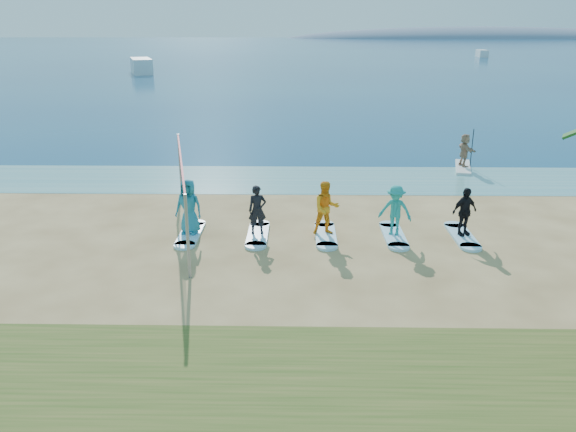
{
  "coord_description": "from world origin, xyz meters",
  "views": [
    {
      "loc": [
        -1.13,
        -14.9,
        6.88
      ],
      "look_at": [
        -1.45,
        2.0,
        1.1
      ],
      "focal_mm": 35.0,
      "sensor_mm": 36.0,
      "label": 1
    }
  ],
  "objects_px": {
    "student_0": "(189,207)",
    "surfboard_2": "(326,235)",
    "surfboard_3": "(394,235)",
    "student_2": "(326,208)",
    "surfboard_0": "(190,234)",
    "boat_offshore_a": "(142,73)",
    "student_3": "(395,210)",
    "paddleboard": "(463,167)",
    "student_1": "(257,210)",
    "student_4": "(465,212)",
    "volleyball_net": "(182,174)",
    "surfboard_1": "(258,234)",
    "paddleboarder": "(465,150)",
    "surfboard_4": "(462,236)",
    "boat_offshore_b": "(482,57)"
  },
  "relations": [
    {
      "from": "volleyball_net",
      "to": "surfboard_3",
      "type": "relative_size",
      "value": 4.03
    },
    {
      "from": "boat_offshore_a",
      "to": "student_4",
      "type": "height_order",
      "value": "student_4"
    },
    {
      "from": "paddleboard",
      "to": "student_2",
      "type": "bearing_deg",
      "value": -113.04
    },
    {
      "from": "surfboard_4",
      "to": "surfboard_2",
      "type": "bearing_deg",
      "value": 180.0
    },
    {
      "from": "student_0",
      "to": "paddleboard",
      "type": "bearing_deg",
      "value": 51.52
    },
    {
      "from": "student_0",
      "to": "student_1",
      "type": "relative_size",
      "value": 1.12
    },
    {
      "from": "boat_offshore_a",
      "to": "student_3",
      "type": "distance_m",
      "value": 72.03
    },
    {
      "from": "paddleboarder",
      "to": "student_0",
      "type": "bearing_deg",
      "value": 117.59
    },
    {
      "from": "surfboard_0",
      "to": "surfboard_2",
      "type": "relative_size",
      "value": 1.0
    },
    {
      "from": "paddleboard",
      "to": "student_1",
      "type": "xyz_separation_m",
      "value": [
        -9.69,
        -9.74,
        0.87
      ]
    },
    {
      "from": "surfboard_1",
      "to": "student_2",
      "type": "height_order",
      "value": "student_2"
    },
    {
      "from": "student_0",
      "to": "surfboard_3",
      "type": "bearing_deg",
      "value": 12.5
    },
    {
      "from": "student_0",
      "to": "student_1",
      "type": "bearing_deg",
      "value": 12.5
    },
    {
      "from": "surfboard_1",
      "to": "student_3",
      "type": "bearing_deg",
      "value": 0.0
    },
    {
      "from": "surfboard_1",
      "to": "student_2",
      "type": "relative_size",
      "value": 1.19
    },
    {
      "from": "student_2",
      "to": "surfboard_0",
      "type": "bearing_deg",
      "value": 170.25
    },
    {
      "from": "paddleboarder",
      "to": "student_0",
      "type": "distance_m",
      "value": 15.48
    },
    {
      "from": "boat_offshore_a",
      "to": "student_2",
      "type": "bearing_deg",
      "value": -89.38
    },
    {
      "from": "paddleboarder",
      "to": "surfboard_0",
      "type": "distance_m",
      "value": 15.5
    },
    {
      "from": "volleyball_net",
      "to": "surfboard_4",
      "type": "bearing_deg",
      "value": -5.82
    },
    {
      "from": "boat_offshore_a",
      "to": "student_1",
      "type": "height_order",
      "value": "student_1"
    },
    {
      "from": "surfboard_3",
      "to": "boat_offshore_b",
      "type": "bearing_deg",
      "value": 71.59
    },
    {
      "from": "student_2",
      "to": "student_0",
      "type": "bearing_deg",
      "value": 170.25
    },
    {
      "from": "student_1",
      "to": "surfboard_4",
      "type": "relative_size",
      "value": 0.77
    },
    {
      "from": "surfboard_3",
      "to": "surfboard_4",
      "type": "bearing_deg",
      "value": 0.0
    },
    {
      "from": "paddleboard",
      "to": "surfboard_3",
      "type": "height_order",
      "value": "paddleboard"
    },
    {
      "from": "volleyball_net",
      "to": "student_1",
      "type": "relative_size",
      "value": 5.27
    },
    {
      "from": "paddleboard",
      "to": "student_4",
      "type": "relative_size",
      "value": 1.81
    },
    {
      "from": "surfboard_1",
      "to": "surfboard_3",
      "type": "height_order",
      "value": "same"
    },
    {
      "from": "boat_offshore_b",
      "to": "surfboard_3",
      "type": "bearing_deg",
      "value": -102.46
    },
    {
      "from": "surfboard_2",
      "to": "student_3",
      "type": "height_order",
      "value": "student_3"
    },
    {
      "from": "boat_offshore_b",
      "to": "student_2",
      "type": "distance_m",
      "value": 118.67
    },
    {
      "from": "surfboard_0",
      "to": "surfboard_1",
      "type": "xyz_separation_m",
      "value": [
        2.33,
        0.0,
        0.0
      ]
    },
    {
      "from": "surfboard_1",
      "to": "surfboard_4",
      "type": "relative_size",
      "value": 1.0
    },
    {
      "from": "surfboard_2",
      "to": "student_4",
      "type": "relative_size",
      "value": 1.33
    },
    {
      "from": "student_3",
      "to": "surfboard_2",
      "type": "bearing_deg",
      "value": -159.56
    },
    {
      "from": "paddleboard",
      "to": "student_3",
      "type": "xyz_separation_m",
      "value": [
        -5.04,
        -9.74,
        0.89
      ]
    },
    {
      "from": "student_2",
      "to": "boat_offshore_a",
      "type": "bearing_deg",
      "value": 100.13
    },
    {
      "from": "paddleboarder",
      "to": "student_1",
      "type": "height_order",
      "value": "student_1"
    },
    {
      "from": "volleyball_net",
      "to": "surfboard_3",
      "type": "bearing_deg",
      "value": -7.64
    },
    {
      "from": "student_2",
      "to": "surfboard_3",
      "type": "xyz_separation_m",
      "value": [
        2.33,
        0.0,
        -0.97
      ]
    },
    {
      "from": "student_4",
      "to": "boat_offshore_b",
      "type": "bearing_deg",
      "value": 48.22
    },
    {
      "from": "boat_offshore_a",
      "to": "surfboard_0",
      "type": "xyz_separation_m",
      "value": [
        19.56,
        -66.96,
        0.04
      ]
    },
    {
      "from": "paddleboard",
      "to": "boat_offshore_b",
      "type": "xyz_separation_m",
      "value": [
        32.21,
        102.13,
        -0.06
      ]
    },
    {
      "from": "student_0",
      "to": "surfboard_1",
      "type": "relative_size",
      "value": 0.86
    },
    {
      "from": "student_0",
      "to": "paddleboarder",
      "type": "bearing_deg",
      "value": 51.52
    },
    {
      "from": "student_1",
      "to": "student_2",
      "type": "xyz_separation_m",
      "value": [
        2.33,
        0.0,
        0.08
      ]
    },
    {
      "from": "volleyball_net",
      "to": "paddleboard",
      "type": "height_order",
      "value": "volleyball_net"
    },
    {
      "from": "student_0",
      "to": "surfboard_2",
      "type": "xyz_separation_m",
      "value": [
        4.66,
        0.0,
        -0.99
      ]
    },
    {
      "from": "volleyball_net",
      "to": "paddleboarder",
      "type": "distance_m",
      "value": 15.21
    }
  ]
}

